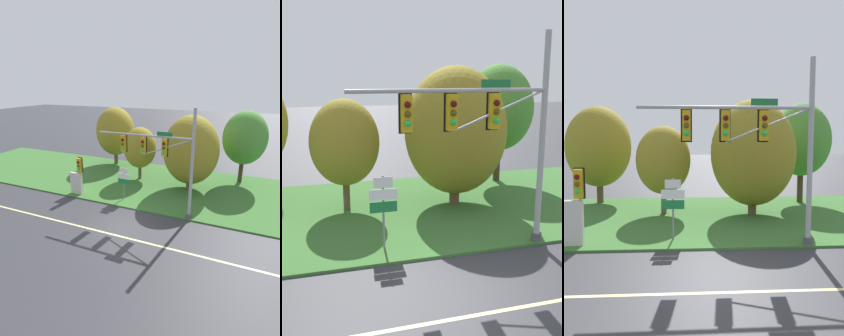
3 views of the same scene
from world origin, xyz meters
The scene contains 11 objects.
ground_plane centered at (0.00, 0.00, 0.00)m, with size 160.00×160.00×0.00m, color #333338.
lane_stripe centered at (0.00, -1.20, 0.00)m, with size 36.00×0.16×0.01m, color beige.
grass_verge centered at (0.00, 8.25, 0.05)m, with size 48.00×11.50×0.10m, color #386B2D.
traffic_signal_mast centered at (1.95, 2.78, 4.63)m, with size 7.33×0.49×7.79m.
pedestrian_signal_near_kerb centered at (-5.57, 3.36, 2.49)m, with size 0.46×0.55×3.27m.
route_sign_post centered at (-1.65, 3.86, 1.85)m, with size 1.04×0.08×2.72m.
tree_nearest_road centered at (-7.03, 12.46, 3.99)m, with size 4.42×4.42×6.67m.
tree_left_of_mast centered at (-2.38, 8.89, 3.29)m, with size 3.22×3.22×5.22m.
tree_behind_signpost centered at (2.82, 8.17, 3.74)m, with size 4.89×4.89×6.71m.
tree_mid_verge centered at (6.99, 11.86, 4.46)m, with size 4.02×4.02×6.89m.
info_kiosk centered at (-5.94, 3.21, 1.04)m, with size 1.10×0.24×1.90m.
Camera 1 is at (7.60, -14.07, 9.38)m, focal length 28.00 mm.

